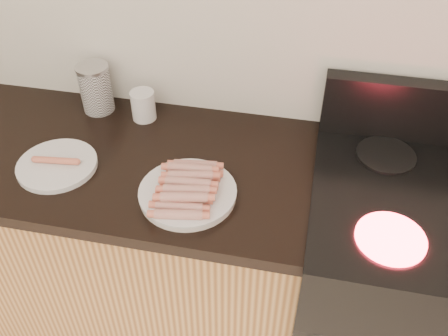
% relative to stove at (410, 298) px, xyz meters
% --- Properties ---
extents(cabinet_base, '(2.20, 0.59, 0.86)m').
position_rel_stove_xyz_m(cabinet_base, '(-1.48, 0.01, -0.03)').
color(cabinet_base, '#B1844C').
rests_on(cabinet_base, floor).
extents(stove, '(0.76, 0.65, 0.91)m').
position_rel_stove_xyz_m(stove, '(0.00, 0.00, 0.00)').
color(stove, black).
rests_on(stove, floor).
extents(burner_near_left, '(0.18, 0.18, 0.01)m').
position_rel_stove_xyz_m(burner_near_left, '(-0.17, -0.17, 0.46)').
color(burner_near_left, '#FF1E2D').
rests_on(burner_near_left, stove).
extents(burner_far_left, '(0.18, 0.18, 0.01)m').
position_rel_stove_xyz_m(burner_far_left, '(-0.17, 0.17, 0.46)').
color(burner_far_left, black).
rests_on(burner_far_left, stove).
extents(main_plate, '(0.35, 0.35, 0.02)m').
position_rel_stove_xyz_m(main_plate, '(-0.72, -0.11, 0.45)').
color(main_plate, white).
rests_on(main_plate, counter_slab).
extents(side_plate, '(0.28, 0.28, 0.02)m').
position_rel_stove_xyz_m(side_plate, '(-1.14, -0.07, 0.45)').
color(side_plate, white).
rests_on(side_plate, counter_slab).
extents(hotdog_pile, '(0.13, 0.25, 0.05)m').
position_rel_stove_xyz_m(hotdog_pile, '(-0.72, -0.11, 0.48)').
color(hotdog_pile, maroon).
rests_on(hotdog_pile, main_plate).
extents(plain_sausages, '(0.13, 0.04, 0.02)m').
position_rel_stove_xyz_m(plain_sausages, '(-1.14, -0.07, 0.47)').
color(plain_sausages, '#BE7A43').
rests_on(plain_sausages, side_plate).
extents(canister, '(0.11, 0.11, 0.17)m').
position_rel_stove_xyz_m(canister, '(-1.13, 0.24, 0.53)').
color(canister, white).
rests_on(canister, counter_slab).
extents(mug, '(0.09, 0.09, 0.10)m').
position_rel_stove_xyz_m(mug, '(-0.96, 0.23, 0.49)').
color(mug, white).
rests_on(mug, counter_slab).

